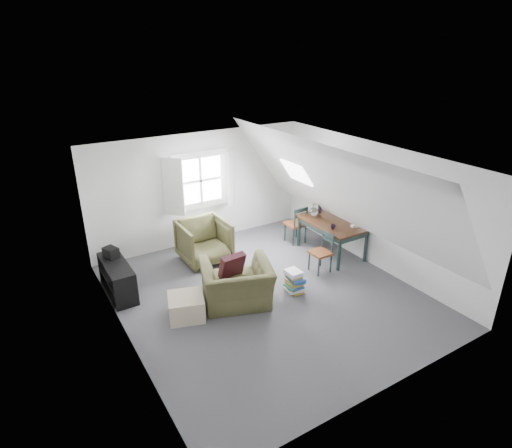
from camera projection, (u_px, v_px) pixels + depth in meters
floor at (267, 295)px, 7.79m from camera, size 5.50×5.50×0.00m
ceiling at (268, 161)px, 6.81m from camera, size 5.50×5.50×0.00m
wall_back at (200, 189)px, 9.45m from camera, size 5.00×0.00×5.00m
wall_front at (391, 313)px, 5.14m from camera, size 5.00×0.00×5.00m
wall_left at (121, 270)px, 6.10m from camera, size 0.00×5.50×5.50m
wall_right at (373, 205)px, 8.50m from camera, size 0.00×5.50×5.50m
slope_left at (180, 223)px, 6.35m from camera, size 3.19×5.50×4.48m
slope_right at (339, 188)px, 7.84m from camera, size 3.19×5.50×4.48m
dormer_window at (201, 181)px, 9.32m from camera, size 1.71×0.35×1.30m
skylight at (296, 173)px, 8.87m from camera, size 0.35×0.75×0.47m
armchair_near at (237, 303)px, 7.55m from camera, size 1.45×1.36×0.77m
armchair_far at (205, 260)px, 9.01m from camera, size 0.95×0.98×0.89m
throw_pillow at (232, 266)px, 7.39m from camera, size 0.46×0.29×0.46m
ottoman at (186, 307)px, 7.11m from camera, size 0.73×0.73×0.38m
dining_table at (332, 226)px, 9.07m from camera, size 0.89×1.48×0.74m
demijohn at (314, 211)px, 9.27m from camera, size 0.19×0.19×0.27m
vase_twigs at (320, 206)px, 9.46m from camera, size 0.08×0.09×0.65m
cup at (333, 229)px, 8.68m from camera, size 0.12×0.12×0.10m
paper_box at (354, 226)px, 8.77m from camera, size 0.15×0.12×0.04m
dining_chair_far at (296, 224)px, 9.65m from camera, size 0.41×0.41×0.88m
dining_chair_near at (322, 252)px, 8.46m from camera, size 0.38×0.38×0.81m
media_shelf at (118, 281)px, 7.72m from camera, size 0.40×1.19×0.61m
electronics_box at (111, 253)px, 7.78m from camera, size 0.28×0.32×0.22m
magazine_stack at (294, 281)px, 7.80m from camera, size 0.32×0.38×0.43m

